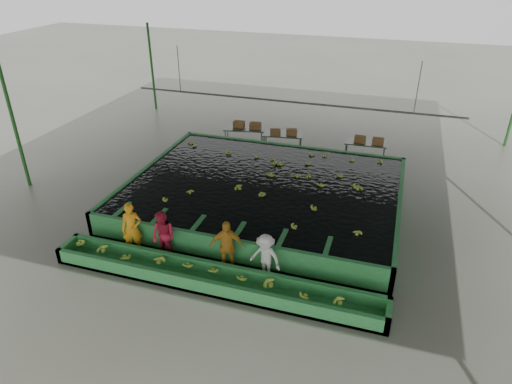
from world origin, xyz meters
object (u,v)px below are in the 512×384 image
(worker_a, at_px, (132,229))
(worker_c, at_px, (226,247))
(box_stack_mid, at_px, (283,135))
(box_stack_left, at_px, (247,128))
(worker_d, at_px, (265,257))
(worker_b, at_px, (163,236))
(sorting_trough, at_px, (213,279))
(packing_table_mid, at_px, (283,143))
(box_stack_right, at_px, (369,143))
(flotation_tank, at_px, (264,193))
(packing_table_right, at_px, (365,151))
(packing_table_left, at_px, (244,137))

(worker_a, bearing_deg, worker_c, -23.99)
(box_stack_mid, bearing_deg, box_stack_left, 171.28)
(worker_a, relative_size, worker_d, 1.16)
(worker_b, distance_m, worker_d, 3.29)
(sorting_trough, relative_size, box_stack_mid, 7.97)
(worker_b, relative_size, packing_table_mid, 0.87)
(worker_c, bearing_deg, packing_table_mid, 76.84)
(packing_table_mid, relative_size, box_stack_right, 1.45)
(sorting_trough, distance_m, box_stack_right, 10.96)
(flotation_tank, height_order, worker_c, worker_c)
(worker_c, height_order, packing_table_mid, worker_c)
(box_stack_left, distance_m, box_stack_right, 5.87)
(worker_c, relative_size, worker_d, 1.16)
(flotation_tank, xyz_separation_m, box_stack_right, (3.35, 5.32, 0.41))
(worker_d, height_order, box_stack_right, worker_d)
(flotation_tank, bearing_deg, packing_table_right, 58.90)
(sorting_trough, height_order, worker_a, worker_a)
(sorting_trough, height_order, packing_table_right, packing_table_right)
(worker_b, height_order, packing_table_mid, worker_b)
(worker_b, xyz_separation_m, packing_table_mid, (1.30, 9.50, -0.39))
(box_stack_mid, bearing_deg, packing_table_right, 3.47)
(box_stack_right, bearing_deg, worker_d, -101.78)
(flotation_tank, height_order, packing_table_right, flotation_tank)
(box_stack_right, bearing_deg, packing_table_right, 168.42)
(worker_a, relative_size, packing_table_mid, 0.92)
(worker_a, height_order, packing_table_right, worker_a)
(sorting_trough, height_order, box_stack_mid, box_stack_mid)
(box_stack_left, bearing_deg, worker_c, -74.67)
(worker_a, height_order, box_stack_right, worker_a)
(packing_table_mid, height_order, box_stack_mid, box_stack_mid)
(flotation_tank, distance_m, packing_table_mid, 5.24)
(sorting_trough, xyz_separation_m, worker_b, (-1.95, 0.80, 0.57))
(worker_c, xyz_separation_m, worker_d, (1.20, 0.00, -0.12))
(packing_table_right, bearing_deg, sorting_trough, -107.15)
(sorting_trough, height_order, worker_b, worker_b)
(flotation_tank, xyz_separation_m, sorting_trough, (0.00, -5.10, -0.20))
(sorting_trough, xyz_separation_m, box_stack_right, (3.35, 10.42, 0.61))
(flotation_tank, distance_m, box_stack_mid, 5.16)
(worker_c, relative_size, box_stack_mid, 1.38)
(worker_c, xyz_separation_m, box_stack_left, (-2.66, 9.71, 0.03))
(flotation_tank, distance_m, worker_c, 4.32)
(worker_d, xyz_separation_m, box_stack_right, (2.01, 9.62, 0.11))
(worker_c, bearing_deg, packing_table_left, 88.22)
(box_stack_left, bearing_deg, sorting_trough, -76.52)
(worker_b, bearing_deg, box_stack_right, 74.11)
(sorting_trough, xyz_separation_m, packing_table_right, (3.22, 10.44, 0.18))
(worker_a, bearing_deg, worker_d, -23.99)
(worker_d, distance_m, packing_table_mid, 9.71)
(worker_d, height_order, packing_table_mid, worker_d)
(worker_d, bearing_deg, worker_c, -167.86)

